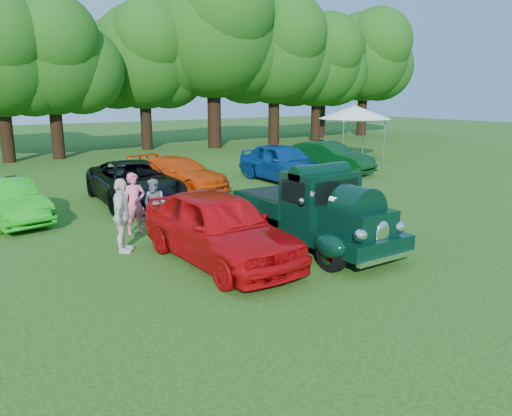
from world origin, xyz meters
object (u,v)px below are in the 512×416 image
hero_pickup (313,214)px  spectator_grey (155,204)px  back_car_lime (8,201)px  spectator_white (122,216)px  back_car_black (134,182)px  back_car_blue (283,163)px  canopy_tent (355,113)px  spectator_pink (134,203)px  back_car_green (327,157)px  red_convertible (219,227)px  back_car_orange (179,174)px

hero_pickup → spectator_grey: 4.76m
back_car_lime → spectator_white: bearing=-77.4°
hero_pickup → spectator_grey: (-2.76, 3.87, -0.12)m
back_car_black → spectator_grey: (-0.78, -3.76, -0.02)m
back_car_black → back_car_blue: 7.26m
back_car_lime → back_car_black: (4.25, 0.53, 0.09)m
canopy_tent → spectator_pink: bearing=-153.3°
spectator_pink → canopy_tent: size_ratio=0.32×
back_car_black → canopy_tent: bearing=21.1°
back_car_black → back_car_green: (10.59, 1.47, 0.02)m
hero_pickup → red_convertible: hero_pickup is taller
spectator_pink → spectator_grey: size_ratio=1.17×
hero_pickup → back_car_orange: hero_pickup is taller
hero_pickup → back_car_green: 12.52m
red_convertible → back_car_black: size_ratio=0.91×
back_car_orange → spectator_pink: (-3.90, -5.34, 0.20)m
back_car_lime → back_car_orange: size_ratio=0.88×
back_car_lime → spectator_white: (1.93, -4.85, 0.27)m
red_convertible → spectator_pink: size_ratio=2.85×
red_convertible → spectator_pink: 3.54m
hero_pickup → canopy_tent: canopy_tent is taller
back_car_lime → spectator_white: 5.23m
hero_pickup → back_car_blue: size_ratio=1.02×
hero_pickup → back_car_blue: bearing=57.7°
red_convertible → back_car_black: 7.37m
canopy_tent → back_car_green: bearing=-147.3°
back_car_green → spectator_white: spectator_white is taller
back_car_lime → back_car_green: bearing=-1.4°
back_car_blue → red_convertible: bearing=-133.5°
back_car_green → canopy_tent: bearing=18.1°
back_car_green → canopy_tent: canopy_tent is taller
hero_pickup → back_car_lime: (-6.24, 7.09, -0.20)m
back_car_blue → spectator_grey: size_ratio=3.39×
hero_pickup → spectator_white: bearing=152.5°
hero_pickup → spectator_pink: bearing=132.6°
canopy_tent → back_car_orange: bearing=-166.3°
hero_pickup → canopy_tent: size_ratio=0.95×
back_car_black → canopy_tent: (15.53, 4.64, 2.03)m
back_car_orange → spectator_white: (-4.78, -6.83, 0.26)m
back_car_green → spectator_grey: 12.51m
canopy_tent → back_car_lime: bearing=-165.4°
back_car_black → back_car_blue: bearing=9.8°
back_car_lime → back_car_green: 14.98m
back_car_blue → back_car_green: 3.45m
back_car_orange → spectator_white: spectator_white is taller
red_convertible → back_car_green: size_ratio=1.05×
back_car_lime → red_convertible: bearing=-71.3°
spectator_white → back_car_green: bearing=-32.9°
back_car_orange → back_car_black: bearing=-169.3°
back_car_blue → spectator_pink: size_ratio=2.89×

